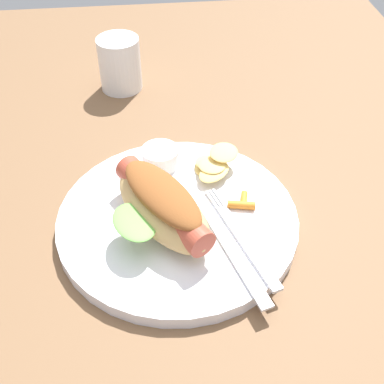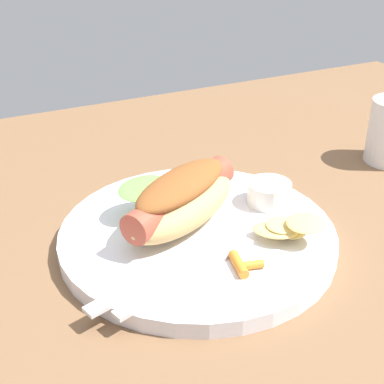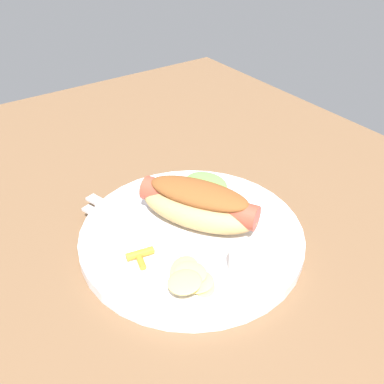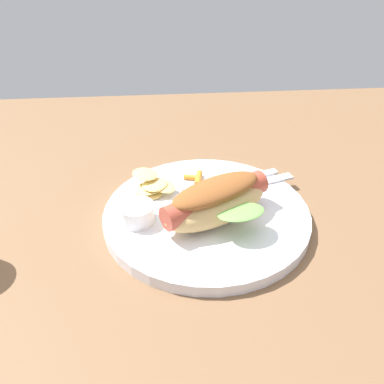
% 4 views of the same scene
% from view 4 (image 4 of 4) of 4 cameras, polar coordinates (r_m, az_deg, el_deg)
% --- Properties ---
extents(ground_plane, '(1.20, 0.90, 0.02)m').
position_cam_4_polar(ground_plane, '(0.60, -1.69, -4.09)').
color(ground_plane, brown).
extents(plate, '(0.28, 0.28, 0.02)m').
position_cam_4_polar(plate, '(0.59, 1.91, -3.13)').
color(plate, white).
rests_on(plate, ground_plane).
extents(hot_dog, '(0.16, 0.13, 0.06)m').
position_cam_4_polar(hot_dog, '(0.55, 3.21, -1.16)').
color(hot_dog, tan).
rests_on(hot_dog, plate).
extents(sauce_ramekin, '(0.05, 0.05, 0.02)m').
position_cam_4_polar(sauce_ramekin, '(0.56, -7.29, -2.77)').
color(sauce_ramekin, white).
rests_on(sauce_ramekin, plate).
extents(fork, '(0.15, 0.06, 0.00)m').
position_cam_4_polar(fork, '(0.64, 5.22, 1.41)').
color(fork, silver).
rests_on(fork, plate).
extents(knife, '(0.15, 0.06, 0.00)m').
position_cam_4_polar(knife, '(0.63, 6.97, 0.80)').
color(knife, silver).
rests_on(knife, plate).
extents(chips_pile, '(0.08, 0.07, 0.03)m').
position_cam_4_polar(chips_pile, '(0.61, -5.30, 0.92)').
color(chips_pile, '#E7C76F').
rests_on(chips_pile, plate).
extents(carrot_garnish, '(0.03, 0.03, 0.01)m').
position_cam_4_polar(carrot_garnish, '(0.64, 0.56, 1.84)').
color(carrot_garnish, orange).
rests_on(carrot_garnish, plate).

